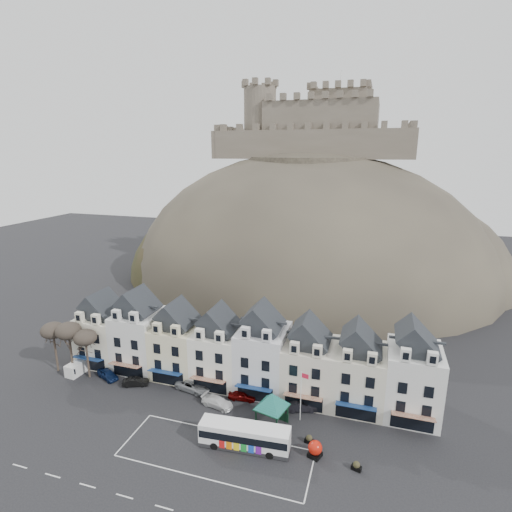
{
  "coord_description": "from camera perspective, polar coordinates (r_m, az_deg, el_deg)",
  "views": [
    {
      "loc": [
        17.94,
        -34.43,
        33.76
      ],
      "look_at": [
        -0.19,
        24.0,
        17.75
      ],
      "focal_mm": 28.0,
      "sensor_mm": 36.0,
      "label": 1
    }
  ],
  "objects": [
    {
      "name": "planter_east",
      "position": [
        50.43,
        14.15,
        -27.09
      ],
      "size": [
        1.18,
        0.79,
        1.08
      ],
      "rotation": [
        0.0,
        0.0,
        -0.26
      ],
      "color": "black",
      "rests_on": "ground"
    },
    {
      "name": "car_black",
      "position": [
        64.73,
        -16.84,
        -16.82
      ],
      "size": [
        3.97,
        2.64,
        1.24
      ],
      "primitive_type": "imported",
      "rotation": [
        0.0,
        0.0,
        1.96
      ],
      "color": "black",
      "rests_on": "ground"
    },
    {
      "name": "townhouse_terrace",
      "position": [
        60.55,
        -2.01,
        -13.38
      ],
      "size": [
        54.4,
        9.35,
        11.8
      ],
      "color": "white",
      "rests_on": "ground"
    },
    {
      "name": "red_buoy",
      "position": [
        50.83,
        8.44,
        -25.6
      ],
      "size": [
        1.74,
        1.74,
        2.01
      ],
      "rotation": [
        0.0,
        0.0,
        -0.36
      ],
      "color": "black",
      "rests_on": "ground"
    },
    {
      "name": "tree_left_far",
      "position": [
        70.31,
        -27.04,
        -9.5
      ],
      "size": [
        3.61,
        3.61,
        8.24
      ],
      "color": "#31291F",
      "rests_on": "ground"
    },
    {
      "name": "planter_west",
      "position": [
        52.8,
        7.6,
        -24.51
      ],
      "size": [
        1.14,
        0.74,
        1.06
      ],
      "rotation": [
        0.0,
        0.0,
        -0.18
      ],
      "color": "black",
      "rests_on": "ground"
    },
    {
      "name": "car_navy",
      "position": [
        67.77,
        -20.43,
        -15.54
      ],
      "size": [
        4.44,
        3.16,
        1.4
      ],
      "primitive_type": "imported",
      "rotation": [
        0.0,
        0.0,
        1.16
      ],
      "color": "#0D1C43",
      "rests_on": "ground"
    },
    {
      "name": "castle_hill",
      "position": [
        109.99,
        7.69,
        -3.29
      ],
      "size": [
        100.0,
        76.0,
        68.0
      ],
      "color": "#36312A",
      "rests_on": "ground"
    },
    {
      "name": "white_van",
      "position": [
        70.91,
        -23.97,
        -14.26
      ],
      "size": [
        2.16,
        4.32,
        1.91
      ],
      "rotation": [
        0.0,
        0.0,
        -0.08
      ],
      "color": "white",
      "rests_on": "ground"
    },
    {
      "name": "car_maroon",
      "position": [
        59.33,
        -1.96,
        -19.24
      ],
      "size": [
        4.05,
        1.93,
        1.34
      ],
      "primitive_type": "imported",
      "rotation": [
        0.0,
        0.0,
        1.66
      ],
      "color": "#4C0404",
      "rests_on": "ground"
    },
    {
      "name": "bus_shelter",
      "position": [
        53.22,
        2.3,
        -19.95
      ],
      "size": [
        6.97,
        6.97,
        4.56
      ],
      "rotation": [
        0.0,
        0.0,
        -0.24
      ],
      "color": "black",
      "rests_on": "ground"
    },
    {
      "name": "ground",
      "position": [
        51.44,
        -8.66,
        -26.54
      ],
      "size": [
        300.0,
        300.0,
        0.0
      ],
      "primitive_type": "plane",
      "color": "black",
      "rests_on": "ground"
    },
    {
      "name": "tree_left_near",
      "position": [
        66.59,
        -23.21,
        -10.72
      ],
      "size": [
        3.43,
        3.43,
        7.84
      ],
      "color": "#31291F",
      "rests_on": "ground"
    },
    {
      "name": "car_silver",
      "position": [
        61.82,
        -8.96,
        -17.81
      ],
      "size": [
        5.66,
        3.45,
        1.49
      ],
      "primitive_type": "imported",
      "rotation": [
        0.0,
        0.0,
        1.38
      ],
      "color": "gray",
      "rests_on": "ground"
    },
    {
      "name": "car_white",
      "position": [
        58.25,
        -5.56,
        -20.04
      ],
      "size": [
        4.84,
        2.73,
        1.32
      ],
      "primitive_type": "imported",
      "rotation": [
        0.0,
        0.0,
        1.37
      ],
      "color": "white",
      "rests_on": "ground"
    },
    {
      "name": "coach_bay_markings",
      "position": [
        51.64,
        -5.76,
        -26.24
      ],
      "size": [
        22.0,
        7.5,
        0.01
      ],
      "primitive_type": "cube",
      "color": "silver",
      "rests_on": "ground"
    },
    {
      "name": "castle",
      "position": [
        111.91,
        8.66,
        17.8
      ],
      "size": [
        50.2,
        22.2,
        22.0
      ],
      "color": "#60584A",
      "rests_on": "ground"
    },
    {
      "name": "tree_left_mid",
      "position": [
        68.21,
        -25.23,
        -9.7
      ],
      "size": [
        3.78,
        3.78,
        8.64
      ],
      "color": "#31291F",
      "rests_on": "ground"
    },
    {
      "name": "flagpole",
      "position": [
        53.99,
        6.51,
        -18.84
      ],
      "size": [
        1.0,
        0.3,
        7.08
      ],
      "rotation": [
        0.0,
        0.0,
        -0.24
      ],
      "color": "silver",
      "rests_on": "ground"
    },
    {
      "name": "car_charcoal",
      "position": [
        57.54,
        6.58,
        -20.51
      ],
      "size": [
        4.49,
        2.78,
        1.4
      ],
      "primitive_type": "imported",
      "rotation": [
        0.0,
        0.0,
        1.9
      ],
      "color": "black",
      "rests_on": "ground"
    },
    {
      "name": "bus",
      "position": [
        51.14,
        -1.63,
        -24.21
      ],
      "size": [
        10.82,
        3.27,
        3.01
      ],
      "rotation": [
        0.0,
        0.0,
        0.08
      ],
      "color": "#262628",
      "rests_on": "ground"
    }
  ]
}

